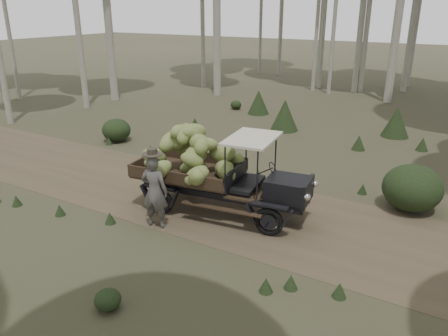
% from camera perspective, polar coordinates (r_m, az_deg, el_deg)
% --- Properties ---
extents(ground, '(120.00, 120.00, 0.00)m').
position_cam_1_polar(ground, '(12.40, -5.35, -3.55)').
color(ground, '#473D2B').
rests_on(ground, ground).
extents(dirt_track, '(70.00, 4.00, 0.01)m').
position_cam_1_polar(dirt_track, '(12.39, -5.35, -3.54)').
color(dirt_track, brown).
rests_on(dirt_track, ground).
extents(banana_truck, '(4.73, 2.53, 2.31)m').
position_cam_1_polar(banana_truck, '(11.02, -2.46, 1.13)').
color(banana_truck, black).
rests_on(banana_truck, ground).
extents(farmer, '(0.73, 0.57, 1.97)m').
position_cam_1_polar(farmer, '(10.42, -9.06, -2.92)').
color(farmer, '#4E4B47').
rests_on(farmer, ground).
extents(undergrowth, '(22.68, 21.73, 1.40)m').
position_cam_1_polar(undergrowth, '(11.27, -6.81, -3.08)').
color(undergrowth, '#233319').
rests_on(undergrowth, ground).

